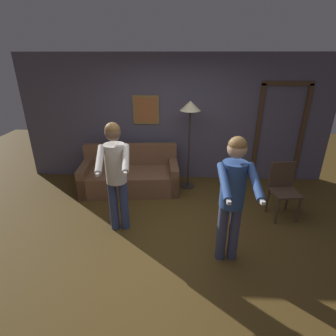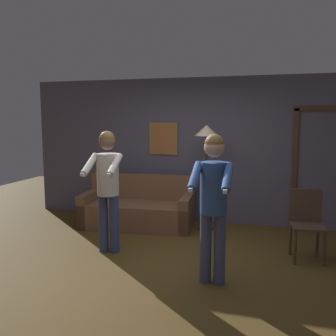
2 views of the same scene
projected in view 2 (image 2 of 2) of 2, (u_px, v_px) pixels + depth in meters
name	position (u px, v px, depth m)	size (l,w,h in m)	color
ground_plane	(158.00, 264.00, 4.84)	(12.00, 12.00, 0.00)	#543E19
back_wall_assembly	(197.00, 150.00, 6.79)	(6.40, 0.10, 2.60)	#555164
couch	(138.00, 210.00, 6.55)	(1.97, 1.03, 0.87)	brown
torchiere_lamp	(206.00, 139.00, 6.21)	(0.40, 0.40, 1.77)	#332D28
person_standing_left	(107.00, 180.00, 5.15)	(0.50, 0.72, 1.71)	navy
person_standing_right	(213.00, 195.00, 4.15)	(0.46, 0.71, 1.71)	#43486E
dining_chair_distant	(307.00, 220.00, 5.00)	(0.47, 0.47, 0.93)	#4C3828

